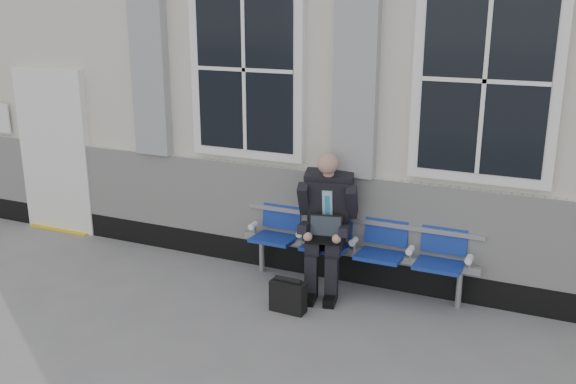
% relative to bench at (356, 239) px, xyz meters
% --- Properties ---
extents(ground, '(70.00, 70.00, 0.00)m').
position_rel_bench_xyz_m(ground, '(0.81, -1.32, -0.55)').
color(ground, slate).
rests_on(ground, ground).
extents(station_building, '(14.40, 4.40, 4.49)m').
position_rel_bench_xyz_m(station_building, '(0.79, 2.15, 1.67)').
color(station_building, beige).
rests_on(station_building, ground).
extents(bench, '(2.60, 0.47, 0.91)m').
position_rel_bench_xyz_m(bench, '(0.00, 0.00, 0.00)').
color(bench, '#9EA0A3').
rests_on(bench, ground).
extents(businessman, '(0.65, 0.87, 1.49)m').
position_rel_bench_xyz_m(businessman, '(-0.28, -0.14, 0.24)').
color(businessman, black).
rests_on(businessman, ground).
extents(briefcase, '(0.36, 0.16, 0.36)m').
position_rel_bench_xyz_m(briefcase, '(-0.42, -0.81, -0.38)').
color(briefcase, black).
rests_on(briefcase, ground).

